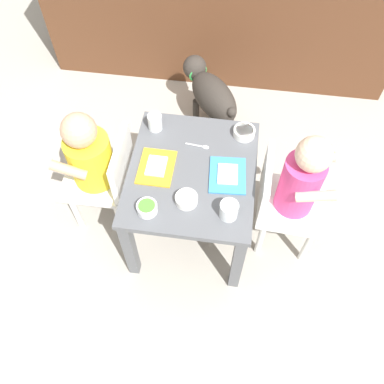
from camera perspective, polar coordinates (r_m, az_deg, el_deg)
The scene contains 13 objects.
ground_plane at distance 1.97m, azimuth 0.00°, elevation -4.55°, with size 7.00×7.00×0.00m, color #9E998E.
dining_table at distance 1.67m, azimuth 0.00°, elevation 1.40°, with size 0.50×0.58×0.44m.
seated_child_left at distance 1.72m, azimuth -13.62°, elevation 4.43°, with size 0.28×0.28×0.65m.
seated_child_right at distance 1.64m, azimuth 14.35°, elevation 1.06°, with size 0.29×0.29×0.68m.
dog at distance 2.20m, azimuth 2.64°, elevation 13.54°, with size 0.36×0.41×0.34m.
food_tray_left at distance 1.62m, azimuth -4.97°, elevation 3.51°, with size 0.14×0.18×0.02m.
food_tray_right at distance 1.59m, azimuth 4.98°, elevation 2.38°, with size 0.15×0.18×0.02m.
water_cup_left at distance 1.74m, azimuth -5.17°, elevation 9.59°, with size 0.06×0.06×0.07m.
water_cup_right at distance 1.48m, azimuth 5.14°, elevation -2.61°, with size 0.07×0.07×0.07m.
cereal_bowl_left_side at distance 1.73m, azimuth 7.29°, elevation 8.28°, with size 0.09×0.09×0.03m.
veggie_bowl_near at distance 1.51m, azimuth -0.73°, elevation -1.00°, with size 0.08×0.08×0.03m.
veggie_bowl_far at distance 1.50m, azimuth -6.28°, elevation -2.21°, with size 0.08×0.08×0.04m.
spoon_by_left_tray at distance 1.68m, azimuth 1.09°, elevation 6.42°, with size 0.10×0.02×0.01m.
Camera 1 is at (0.13, -0.95, 1.73)m, focal length 38.30 mm.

